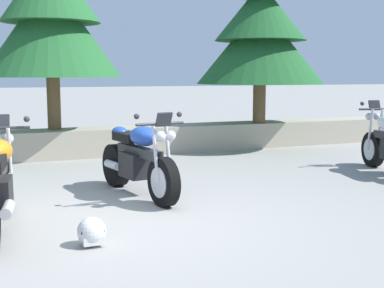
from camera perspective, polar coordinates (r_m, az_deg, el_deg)
ground_plane at (r=6.02m, az=-9.26°, el=-8.30°), size 120.00×120.00×0.00m
stone_wall at (r=10.61m, az=-15.09°, el=-0.02°), size 36.00×0.80×0.55m
motorcycle_blue_centre at (r=7.10m, az=-5.84°, el=-1.77°), size 0.77×2.06×1.18m
rider_helmet at (r=5.19m, az=-10.84°, el=-9.36°), size 0.28×0.28×0.28m
pine_tree_mid_left at (r=10.72m, az=-15.10°, el=13.21°), size 2.64×2.64×3.43m
pine_tree_mid_right at (r=11.80m, az=7.45°, el=11.89°), size 2.78×2.78×3.50m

